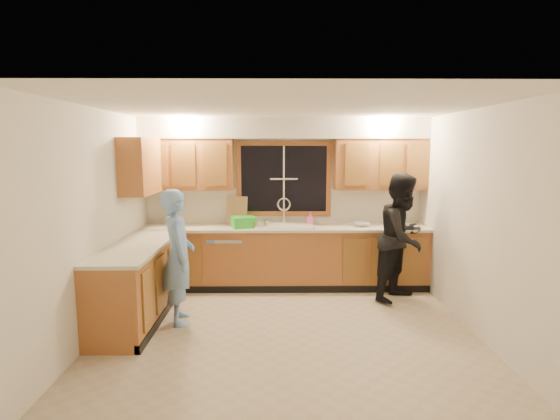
# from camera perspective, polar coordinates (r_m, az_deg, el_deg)

# --- Properties ---
(floor) EXTENTS (4.20, 4.20, 0.00)m
(floor) POSITION_cam_1_polar(r_m,az_deg,el_deg) (5.18, 0.90, -15.40)
(floor) COLOR tan
(floor) RESTS_ON ground
(ceiling) EXTENTS (4.20, 4.20, 0.00)m
(ceiling) POSITION_cam_1_polar(r_m,az_deg,el_deg) (4.77, 0.97, 13.33)
(ceiling) COLOR white
(wall_back) EXTENTS (4.20, 0.00, 4.20)m
(wall_back) POSITION_cam_1_polar(r_m,az_deg,el_deg) (6.70, 0.50, 1.11)
(wall_back) COLOR silver
(wall_back) RESTS_ON ground
(wall_left) EXTENTS (0.00, 3.80, 3.80)m
(wall_left) POSITION_cam_1_polar(r_m,az_deg,el_deg) (5.21, -22.86, -1.55)
(wall_left) COLOR silver
(wall_left) RESTS_ON ground
(wall_right) EXTENTS (0.00, 3.80, 3.80)m
(wall_right) POSITION_cam_1_polar(r_m,az_deg,el_deg) (5.31, 24.24, -1.46)
(wall_right) COLOR silver
(wall_right) RESTS_ON ground
(base_cabinets_back) EXTENTS (4.20, 0.60, 0.88)m
(base_cabinets_back) POSITION_cam_1_polar(r_m,az_deg,el_deg) (6.55, 0.54, -6.26)
(base_cabinets_back) COLOR #A66130
(base_cabinets_back) RESTS_ON ground
(base_cabinets_left) EXTENTS (0.60, 1.90, 0.88)m
(base_cabinets_left) POSITION_cam_1_polar(r_m,az_deg,el_deg) (5.61, -18.16, -9.17)
(base_cabinets_left) COLOR #A66130
(base_cabinets_left) RESTS_ON ground
(countertop_back) EXTENTS (4.20, 0.63, 0.04)m
(countertop_back) POSITION_cam_1_polar(r_m,az_deg,el_deg) (6.44, 0.55, -2.33)
(countertop_back) COLOR beige
(countertop_back) RESTS_ON base_cabinets_back
(countertop_left) EXTENTS (0.63, 1.90, 0.04)m
(countertop_left) POSITION_cam_1_polar(r_m,az_deg,el_deg) (5.49, -18.22, -4.58)
(countertop_left) COLOR beige
(countertop_left) RESTS_ON base_cabinets_left
(upper_cabinets_left) EXTENTS (1.35, 0.33, 0.75)m
(upper_cabinets_left) POSITION_cam_1_polar(r_m,az_deg,el_deg) (6.62, -11.96, 5.84)
(upper_cabinets_left) COLOR #A66130
(upper_cabinets_left) RESTS_ON wall_back
(upper_cabinets_right) EXTENTS (1.35, 0.33, 0.75)m
(upper_cabinets_right) POSITION_cam_1_polar(r_m,az_deg,el_deg) (6.67, 12.93, 5.83)
(upper_cabinets_right) COLOR #A66130
(upper_cabinets_right) RESTS_ON wall_back
(upper_cabinets_return) EXTENTS (0.33, 0.90, 0.75)m
(upper_cabinets_return) POSITION_cam_1_polar(r_m,az_deg,el_deg) (6.15, -17.78, 5.47)
(upper_cabinets_return) COLOR #A66130
(upper_cabinets_return) RESTS_ON wall_left
(soffit) EXTENTS (4.20, 0.35, 0.30)m
(soffit) POSITION_cam_1_polar(r_m,az_deg,el_deg) (6.48, 0.54, 10.62)
(soffit) COLOR silver
(soffit) RESTS_ON wall_back
(window_frame) EXTENTS (1.44, 0.03, 1.14)m
(window_frame) POSITION_cam_1_polar(r_m,az_deg,el_deg) (6.66, 0.51, 4.09)
(window_frame) COLOR black
(window_frame) RESTS_ON wall_back
(sink) EXTENTS (0.86, 0.52, 0.57)m
(sink) POSITION_cam_1_polar(r_m,az_deg,el_deg) (6.47, 0.55, -2.60)
(sink) COLOR white
(sink) RESTS_ON countertop_back
(dishwasher) EXTENTS (0.60, 0.56, 0.82)m
(dishwasher) POSITION_cam_1_polar(r_m,az_deg,el_deg) (6.59, -6.91, -6.51)
(dishwasher) COLOR silver
(dishwasher) RESTS_ON floor
(stove) EXTENTS (0.58, 0.75, 0.90)m
(stove) POSITION_cam_1_polar(r_m,az_deg,el_deg) (5.09, -20.12, -10.91)
(stove) COLOR silver
(stove) RESTS_ON floor
(man) EXTENTS (0.52, 0.66, 1.60)m
(man) POSITION_cam_1_polar(r_m,az_deg,el_deg) (5.30, -13.15, -5.95)
(man) COLOR #77A4E1
(man) RESTS_ON floor
(woman) EXTENTS (1.06, 1.06, 1.73)m
(woman) POSITION_cam_1_polar(r_m,az_deg,el_deg) (6.15, 15.73, -3.46)
(woman) COLOR black
(woman) RESTS_ON floor
(knife_block) EXTENTS (0.12, 0.10, 0.21)m
(knife_block) POSITION_cam_1_polar(r_m,az_deg,el_deg) (6.75, -13.94, -1.00)
(knife_block) COLOR #986329
(knife_block) RESTS_ON countertop_back
(cutting_board) EXTENTS (0.32, 0.14, 0.41)m
(cutting_board) POSITION_cam_1_polar(r_m,az_deg,el_deg) (6.66, -5.65, -0.02)
(cutting_board) COLOR tan
(cutting_board) RESTS_ON countertop_back
(dish_crate) EXTENTS (0.41, 0.40, 0.16)m
(dish_crate) POSITION_cam_1_polar(r_m,az_deg,el_deg) (6.38, -4.76, -1.55)
(dish_crate) COLOR green
(dish_crate) RESTS_ON countertop_back
(soap_bottle) EXTENTS (0.10, 0.10, 0.20)m
(soap_bottle) POSITION_cam_1_polar(r_m,az_deg,el_deg) (6.55, 3.97, -1.12)
(soap_bottle) COLOR pink
(soap_bottle) RESTS_ON countertop_back
(bowl) EXTENTS (0.23, 0.23, 0.06)m
(bowl) POSITION_cam_1_polar(r_m,az_deg,el_deg) (6.55, 10.63, -1.87)
(bowl) COLOR silver
(bowl) RESTS_ON countertop_back
(can_left) EXTENTS (0.07, 0.07, 0.11)m
(can_left) POSITION_cam_1_polar(r_m,az_deg,el_deg) (6.27, -3.15, -1.95)
(can_left) COLOR beige
(can_left) RESTS_ON countertop_back
(can_right) EXTENTS (0.07, 0.07, 0.12)m
(can_right) POSITION_cam_1_polar(r_m,az_deg,el_deg) (6.31, -1.85, -1.83)
(can_right) COLOR beige
(can_right) RESTS_ON countertop_back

